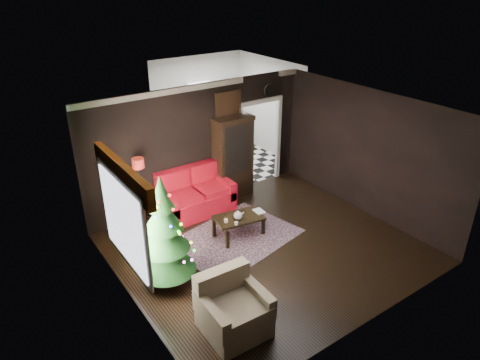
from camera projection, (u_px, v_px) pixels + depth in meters
floor at (266, 248)px, 8.65m from camera, size 5.50×5.50×0.00m
ceiling at (270, 112)px, 7.43m from camera, size 5.50×5.50×0.00m
wall_back at (200, 145)px, 9.89m from camera, size 5.50×0.00×5.50m
wall_front at (377, 250)px, 6.20m from camera, size 5.50×0.00×5.50m
wall_left at (126, 232)px, 6.62m from camera, size 0.00×5.50×5.50m
wall_right at (367, 153)px, 9.46m from camera, size 0.00×5.50×5.50m
doorway at (259, 144)px, 10.92m from camera, size 1.10×0.10×2.10m
left_window at (123, 222)px, 6.77m from camera, size 0.05×1.60×1.40m
valance at (122, 173)px, 6.45m from camera, size 0.12×2.10×0.35m
kitchen_floor at (227, 163)px, 12.48m from camera, size 3.00×3.00×0.00m
kitchen_window at (199, 94)px, 12.81m from camera, size 0.70×0.06×0.70m
rug at (235, 238)px, 8.97m from camera, size 2.77×2.25×0.01m
loveseat at (196, 192)px, 9.74m from camera, size 1.70×0.90×1.00m
curio_cabinet at (233, 159)px, 10.30m from camera, size 0.90×0.45×1.90m
floor_lamp at (141, 193)px, 8.99m from camera, size 0.32×0.32×1.55m
christmas_tree at (164, 232)px, 7.26m from camera, size 1.24×1.24×1.93m
armchair at (234, 307)px, 6.49m from camera, size 0.98×0.98×0.97m
coffee_table at (239, 226)px, 8.97m from camera, size 1.06×0.74×0.44m
teapot at (238, 215)px, 8.73m from camera, size 0.21×0.21×0.19m
cup_a at (236, 223)px, 8.59m from camera, size 0.08×0.08×0.06m
cup_b at (226, 221)px, 8.67m from camera, size 0.09×0.09×0.07m
book at (255, 207)px, 8.96m from camera, size 0.19×0.04×0.26m
wall_clock at (270, 90)px, 10.43m from camera, size 0.32×0.32×0.06m
painting at (228, 104)px, 9.87m from camera, size 0.62×0.05×0.52m
kitchen_counter at (205, 136)px, 13.17m from camera, size 1.80×0.60×0.90m
kitchen_table at (223, 156)px, 11.94m from camera, size 0.70×0.70×0.75m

